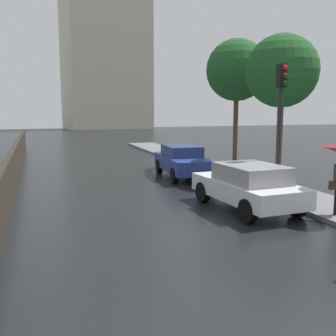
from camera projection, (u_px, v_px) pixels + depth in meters
car_white_mid_road at (248, 186)px, 12.26m from camera, size 2.10×4.15×1.41m
car_blue_far_ahead at (182, 161)px, 18.09m from camera, size 1.95×4.31×1.42m
traffic_light at (281, 106)px, 13.12m from camera, size 0.26×0.39×4.36m
street_tree_near at (282, 71)px, 16.77m from camera, size 3.05×3.05×6.15m
street_tree_mid at (237, 70)px, 21.19m from camera, size 3.25×3.25×6.70m
distant_tower at (105, 18)px, 58.92m from camera, size 13.06×9.26×32.18m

